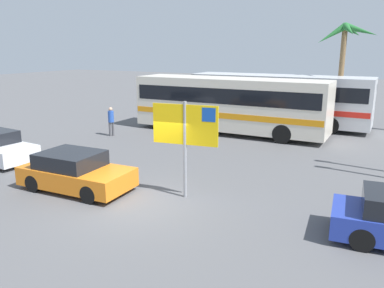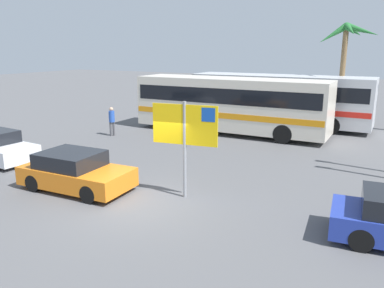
{
  "view_description": "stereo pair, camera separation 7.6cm",
  "coord_description": "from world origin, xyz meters",
  "views": [
    {
      "loc": [
        6.97,
        -9.37,
        4.82
      ],
      "look_at": [
        0.33,
        3.22,
        1.3
      ],
      "focal_mm": 36.28,
      "sensor_mm": 36.0,
      "label": 1
    },
    {
      "loc": [
        7.03,
        -9.34,
        4.82
      ],
      "look_at": [
        0.33,
        3.22,
        1.3
      ],
      "focal_mm": 36.28,
      "sensor_mm": 36.0,
      "label": 2
    }
  ],
  "objects": [
    {
      "name": "palm_tree_seaside",
      "position": [
        3.84,
        16.34,
        5.08
      ],
      "size": [
        3.44,
        3.65,
        6.32
      ],
      "color": "brown",
      "rests_on": "ground"
    },
    {
      "name": "bus_front_coach",
      "position": [
        -1.51,
        11.36,
        1.78
      ],
      "size": [
        11.17,
        2.69,
        3.17
      ],
      "color": "silver",
      "rests_on": "ground"
    },
    {
      "name": "car_orange",
      "position": [
        -2.64,
        0.12,
        0.64
      ],
      "size": [
        3.97,
        2.0,
        1.32
      ],
      "rotation": [
        0.0,
        0.0,
        0.04
      ],
      "color": "orange",
      "rests_on": "ground"
    },
    {
      "name": "pedestrian_near_sign",
      "position": [
        -7.06,
        7.48,
        0.95
      ],
      "size": [
        0.32,
        0.32,
        1.63
      ],
      "rotation": [
        0.0,
        0.0,
        5.8
      ],
      "color": "#4C4C51",
      "rests_on": "ground"
    },
    {
      "name": "bus_rear_coach",
      "position": [
        0.33,
        14.96,
        1.78
      ],
      "size": [
        11.17,
        2.69,
        3.17
      ],
      "color": "silver",
      "rests_on": "ground"
    },
    {
      "name": "ferry_sign",
      "position": [
        1.16,
        1.27,
        2.33
      ],
      "size": [
        2.19,
        0.37,
        3.2
      ],
      "rotation": [
        0.0,
        0.0,
        0.14
      ],
      "color": "gray",
      "rests_on": "ground"
    },
    {
      "name": "ground",
      "position": [
        0.0,
        0.0,
        0.0
      ],
      "size": [
        120.0,
        120.0,
        0.0
      ],
      "primitive_type": "plane",
      "color": "#565659"
    }
  ]
}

